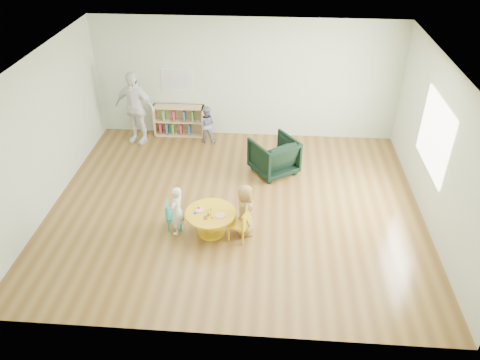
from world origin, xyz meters
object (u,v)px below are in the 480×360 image
(activity_table, at_px, (211,219))
(kid_chair_right, at_px, (241,224))
(child_right, at_px, (245,210))
(adult_caretaker, at_px, (135,108))
(child_left, at_px, (177,211))
(bookshelf, at_px, (179,121))
(armchair, at_px, (274,156))
(kid_chair_left, at_px, (172,215))
(toddler, at_px, (206,124))

(activity_table, relative_size, kid_chair_right, 1.47)
(child_right, relative_size, adult_caretaker, 0.58)
(child_left, bearing_deg, bookshelf, -150.13)
(kid_chair_right, xyz_separation_m, armchair, (0.53, 2.24, 0.07))
(activity_table, relative_size, adult_caretaker, 0.52)
(bookshelf, height_order, adult_caretaker, adult_caretaker)
(bookshelf, bearing_deg, armchair, -34.09)
(activity_table, bearing_deg, child_left, -176.96)
(bookshelf, relative_size, adult_caretaker, 0.70)
(kid_chair_left, relative_size, adult_caretaker, 0.31)
(adult_caretaker, bearing_deg, bookshelf, 38.38)
(activity_table, height_order, child_left, child_left)
(bookshelf, xyz_separation_m, armchair, (2.31, -1.57, 0.02))
(kid_chair_right, distance_m, child_left, 1.13)
(toddler, height_order, adult_caretaker, adult_caretaker)
(activity_table, bearing_deg, armchair, 63.35)
(activity_table, bearing_deg, kid_chair_left, 172.46)
(kid_chair_right, distance_m, bookshelf, 4.20)
(child_right, bearing_deg, child_left, 87.77)
(child_right, bearing_deg, adult_caretaker, 34.65)
(child_left, relative_size, toddler, 1.04)
(child_left, bearing_deg, adult_caretaker, -134.86)
(bookshelf, relative_size, child_right, 1.22)
(kid_chair_left, height_order, bookshelf, bookshelf)
(kid_chair_left, bearing_deg, activity_table, 76.32)
(kid_chair_right, xyz_separation_m, bookshelf, (-1.79, 3.81, 0.05))
(kid_chair_left, bearing_deg, child_right, 81.62)
(armchair, bearing_deg, adult_caretaker, -54.68)
(toddler, distance_m, adult_caretaker, 1.68)
(kid_chair_right, bearing_deg, bookshelf, 42.52)
(armchair, distance_m, adult_caretaker, 3.45)
(activity_table, xyz_separation_m, child_left, (-0.58, -0.03, 0.16))
(toddler, bearing_deg, child_right, 115.07)
(activity_table, distance_m, kid_chair_left, 0.70)
(child_left, distance_m, toddler, 3.39)
(activity_table, xyz_separation_m, toddler, (-0.53, 3.36, 0.15))
(kid_chair_right, bearing_deg, toddler, 34.37)
(bookshelf, bearing_deg, toddler, -24.13)
(adult_caretaker, bearing_deg, toddler, 17.09)
(armchair, relative_size, toddler, 0.95)
(kid_chair_right, height_order, armchair, armchair)
(bookshelf, xyz_separation_m, toddler, (0.72, -0.32, 0.09))
(adult_caretaker, bearing_deg, activity_table, -42.55)
(kid_chair_right, distance_m, child_right, 0.24)
(kid_chair_left, relative_size, toddler, 0.58)
(adult_caretaker, bearing_deg, kid_chair_left, -51.27)
(child_left, height_order, toddler, child_left)
(activity_table, distance_m, kid_chair_right, 0.55)
(armchair, bearing_deg, activity_table, 28.43)
(kid_chair_left, distance_m, adult_caretaker, 3.55)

